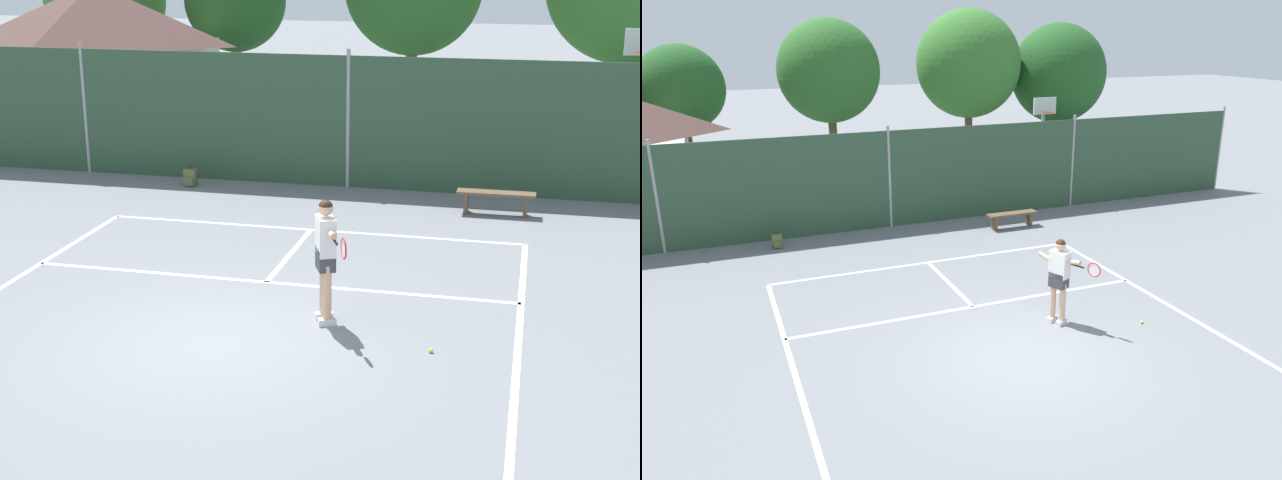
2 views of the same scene
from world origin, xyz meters
TOP-DOWN VIEW (x-y plane):
  - ground_plane at (0.00, 0.00)m, footprint 120.00×120.00m
  - court_markings at (0.00, 0.65)m, footprint 8.30×11.10m
  - chainlink_fence at (-0.00, 9.00)m, footprint 26.09×0.09m
  - basketball_hoop at (6.40, 10.92)m, footprint 0.90×0.67m
  - treeline_backdrop at (2.44, 18.37)m, footprint 26.27×4.42m
  - tennis_player at (1.33, 1.07)m, footprint 0.73×1.29m
  - tennis_ball at (2.96, 0.36)m, footprint 0.07×0.07m
  - backpack_olive at (-3.56, 8.23)m, footprint 0.28×0.24m
  - courtside_bench at (3.44, 7.44)m, footprint 1.60×0.36m

SIDE VIEW (x-z plane):
  - ground_plane at x=0.00m, z-range 0.00..0.00m
  - court_markings at x=0.00m, z-range 0.00..0.01m
  - tennis_ball at x=2.96m, z-range 0.00..0.07m
  - backpack_olive at x=-3.56m, z-range -0.04..0.42m
  - courtside_bench at x=3.44m, z-range 0.12..0.60m
  - tennis_player at x=1.33m, z-range 0.18..2.04m
  - chainlink_fence at x=0.00m, z-range -0.07..3.07m
  - basketball_hoop at x=6.40m, z-range 0.54..4.09m
  - treeline_backdrop at x=2.44m, z-range 0.58..7.40m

